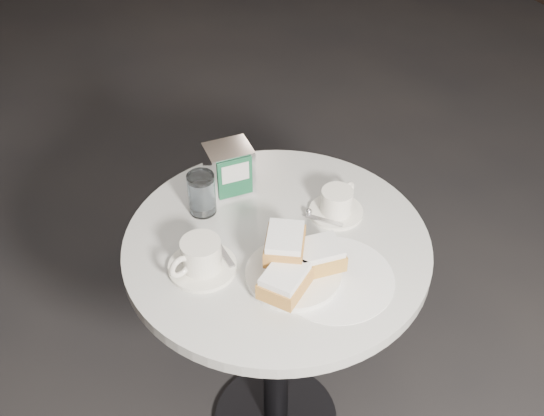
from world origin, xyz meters
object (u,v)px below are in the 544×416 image
Objects in this scene: coffee_cup_right at (337,203)px; napkin_dispenser at (229,169)px; coffee_cup_left at (201,258)px; beignet_plate at (295,265)px; water_glass_left at (202,194)px; water_glass_right at (218,166)px; cafe_table at (276,299)px.

coffee_cup_right is 0.27m from napkin_dispenser.
coffee_cup_left is 1.05× the size of coffee_cup_right.
beignet_plate is at bearing -49.27° from coffee_cup_left.
coffee_cup_left is 0.19m from water_glass_left.
coffee_cup_left is 0.30m from water_glass_right.
cafe_table is 0.28m from coffee_cup_right.
water_glass_right is at bearing 85.58° from beignet_plate.
water_glass_left is (-0.06, 0.30, 0.01)m from beignet_plate.
napkin_dispenser is (-0.16, 0.21, 0.03)m from coffee_cup_right.
coffee_cup_right is (0.20, 0.12, -0.01)m from beignet_plate.
water_glass_right is (0.09, 0.08, -0.00)m from water_glass_left.
beignet_plate is 1.90× the size of napkin_dispenser.
cafe_table is at bearing -64.51° from water_glass_left.
water_glass_left is at bearing 115.49° from cafe_table.
water_glass_right is 0.04m from napkin_dispenser.
cafe_table is at bearing 75.39° from beignet_plate.
coffee_cup_left is (-0.15, 0.13, -0.00)m from beignet_plate.
cafe_table is 0.36m from water_glass_right.
water_glass_left reaches higher than water_glass_right.
water_glass_left is at bearing 101.13° from beignet_plate.
coffee_cup_left is 1.63× the size of water_glass_left.
water_glass_left reaches higher than coffee_cup_left.
water_glass_right is at bearing 112.88° from napkin_dispenser.
napkin_dispenser is (0.01, 0.22, 0.26)m from cafe_table.
coffee_cup_right is 1.62× the size of water_glass_right.
beignet_plate is at bearing -94.42° from water_glass_right.
napkin_dispenser is at bearing 37.16° from coffee_cup_left.
cafe_table is 0.26m from beignet_plate.
coffee_cup_left is at bearing -127.22° from water_glass_right.
coffee_cup_left is at bearing 174.42° from cafe_table.
water_glass_left is at bearing 126.27° from coffee_cup_right.
water_glass_left reaches higher than cafe_table.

